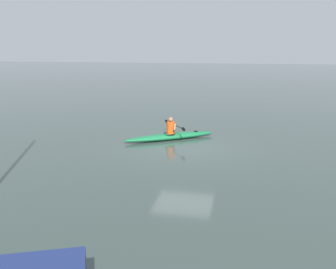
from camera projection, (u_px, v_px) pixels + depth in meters
ground_plane at (184, 149)px, 16.45m from camera, size 160.00×160.00×0.00m
kayak at (170, 136)px, 18.06m from camera, size 4.07×3.07×0.30m
kayaker at (171, 127)px, 17.97m from camera, size 1.36×1.96×0.77m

